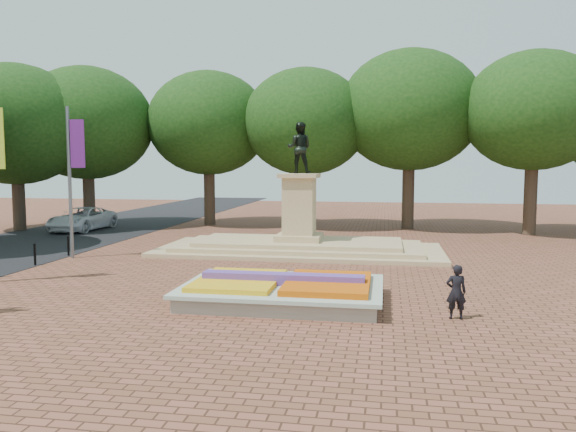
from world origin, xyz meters
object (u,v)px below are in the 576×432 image
object	(u,v)px
flower_bed	(284,290)
monument	(299,234)
pedestrian	(456,292)
van	(82,219)

from	to	relation	value
flower_bed	monument	distance (m)	10.07
monument	pedestrian	xyz separation A→B (m)	(6.20, -11.14, -0.10)
flower_bed	pedestrian	world-z (taller)	pedestrian
monument	flower_bed	bearing A→B (deg)	-84.13
pedestrian	monument	bearing A→B (deg)	-65.13
flower_bed	monument	xyz separation A→B (m)	(-1.03, 10.00, 0.50)
flower_bed	van	size ratio (longest dim) A/B	1.16
monument	pedestrian	size ratio (longest dim) A/B	8.94
flower_bed	van	bearing A→B (deg)	134.96
flower_bed	pedestrian	distance (m)	5.31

